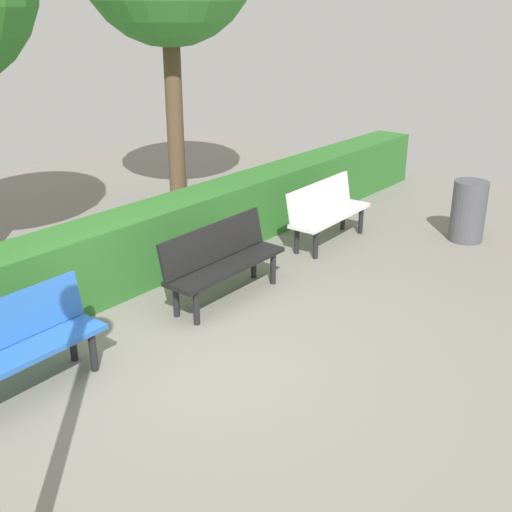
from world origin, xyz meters
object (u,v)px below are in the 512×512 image
at_px(bench_white, 326,210).
at_px(trash_bin, 468,211).
at_px(bench_black, 222,258).
at_px(bench_blue, 21,341).

relative_size(bench_white, trash_bin, 1.80).
bearing_deg(bench_white, bench_black, 0.17).
bearing_deg(bench_blue, bench_white, 178.73).
bearing_deg(bench_black, bench_white, -178.57).
distance_m(bench_blue, trash_bin, 6.29).
xyz_separation_m(bench_black, bench_blue, (2.49, -0.07, -0.00)).
distance_m(bench_white, bench_black, 2.29).
relative_size(bench_black, bench_blue, 1.15).
xyz_separation_m(bench_blue, trash_bin, (-6.11, 1.50, -0.04)).
distance_m(bench_white, bench_blue, 4.77).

